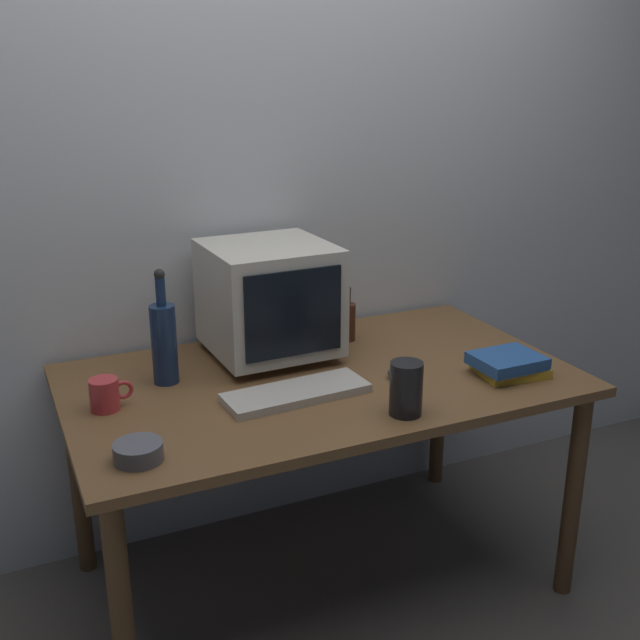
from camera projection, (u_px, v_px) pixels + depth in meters
ground_plane at (320, 578)px, 2.57m from camera, size 6.00×6.00×0.00m
back_wall at (259, 185)px, 2.60m from camera, size 4.00×0.08×2.50m
desk at (320, 400)px, 2.36m from camera, size 1.52×0.89×0.74m
crt_monitor at (269, 299)px, 2.43m from camera, size 0.39×0.40×0.37m
keyboard at (296, 393)px, 2.18m from camera, size 0.43×0.18×0.02m
computer_mouse at (402, 375)px, 2.29m from camera, size 0.09×0.11×0.04m
bottle_tall at (164, 340)px, 2.24m from camera, size 0.08×0.08×0.35m
bottle_short at (347, 320)px, 2.61m from camera, size 0.06×0.06×0.19m
book_stack at (509, 365)px, 2.33m from camera, size 0.23×0.18×0.07m
mug at (105, 394)px, 2.09m from camera, size 0.12×0.08×0.09m
cd_spindle at (138, 452)px, 1.83m from camera, size 0.12×0.12×0.04m
metal_canister at (406, 388)px, 2.05m from camera, size 0.09×0.09×0.15m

